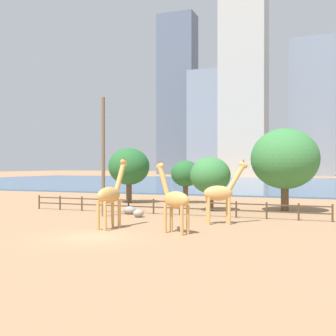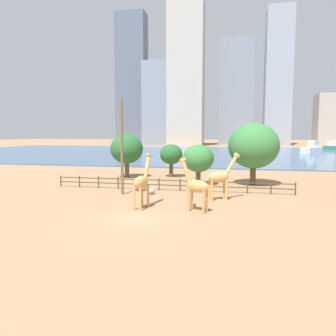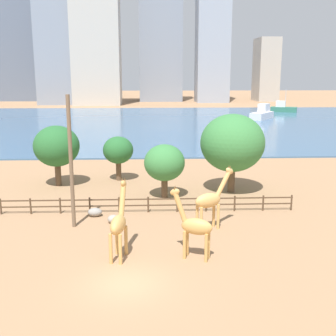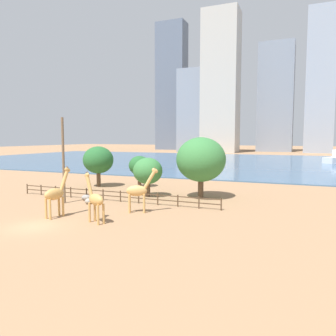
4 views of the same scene
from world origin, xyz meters
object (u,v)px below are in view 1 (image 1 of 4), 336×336
(utility_pole, at_px, (103,157))
(boulder_near_fence, at_px, (138,213))
(tree_left_large, at_px, (186,174))
(tree_center_broad, at_px, (129,167))
(giraffe_young, at_px, (221,193))
(giraffe_tall, at_px, (111,195))
(giraffe_companion, at_px, (175,199))
(tree_left_small, at_px, (210,176))
(tree_right_tall, at_px, (285,159))
(boulder_by_pole, at_px, (130,210))

(utility_pole, relative_size, boulder_near_fence, 11.27)
(utility_pole, height_order, tree_left_large, utility_pole)
(boulder_near_fence, xyz_separation_m, tree_center_broad, (-6.45, 11.36, 3.69))
(tree_left_large, bearing_deg, giraffe_young, -62.84)
(giraffe_tall, xyz_separation_m, giraffe_young, (6.21, 4.66, -0.03))
(giraffe_companion, height_order, giraffe_young, giraffe_young)
(boulder_near_fence, relative_size, tree_left_large, 0.18)
(giraffe_tall, distance_m, boulder_near_fence, 6.54)
(utility_pole, distance_m, tree_left_small, 10.18)
(giraffe_tall, distance_m, tree_right_tall, 17.52)
(tree_center_broad, height_order, tree_right_tall, tree_right_tall)
(utility_pole, relative_size, tree_left_large, 2.06)
(giraffe_companion, bearing_deg, tree_right_tall, -86.49)
(boulder_near_fence, bearing_deg, boulder_by_pole, 133.74)
(boulder_near_fence, height_order, tree_right_tall, tree_right_tall)
(giraffe_companion, distance_m, tree_left_small, 13.23)
(utility_pole, xyz_separation_m, boulder_near_fence, (2.83, 0.62, -4.50))
(tree_left_large, distance_m, tree_left_small, 8.09)
(boulder_near_fence, relative_size, boulder_by_pole, 0.76)
(giraffe_young, distance_m, tree_left_small, 8.78)
(boulder_near_fence, xyz_separation_m, tree_right_tall, (10.52, 8.22, 4.40))
(boulder_near_fence, height_order, tree_left_small, tree_left_small)
(giraffe_young, relative_size, boulder_by_pole, 4.09)
(giraffe_young, bearing_deg, utility_pole, 149.56)
(boulder_near_fence, relative_size, tree_right_tall, 0.11)
(boulder_near_fence, bearing_deg, utility_pole, -167.62)
(utility_pole, distance_m, boulder_near_fence, 5.36)
(giraffe_young, relative_size, boulder_near_fence, 5.35)
(giraffe_companion, relative_size, giraffe_young, 0.98)
(giraffe_tall, height_order, tree_right_tall, tree_right_tall)
(giraffe_tall, height_order, giraffe_companion, giraffe_tall)
(giraffe_tall, distance_m, giraffe_companion, 4.56)
(giraffe_tall, xyz_separation_m, boulder_by_pole, (-2.48, 7.85, -1.88))
(tree_left_large, bearing_deg, tree_left_small, -55.17)
(boulder_by_pole, xyz_separation_m, tree_left_large, (1.07, 11.64, 2.86))
(boulder_near_fence, bearing_deg, giraffe_companion, -49.92)
(boulder_near_fence, bearing_deg, tree_left_small, 58.30)
(utility_pole, xyz_separation_m, tree_left_large, (2.32, 13.92, -1.62))
(tree_left_large, bearing_deg, giraffe_tall, -85.87)
(giraffe_tall, distance_m, tree_center_broad, 19.12)
(boulder_by_pole, distance_m, tree_center_broad, 11.47)
(tree_center_broad, bearing_deg, boulder_by_pole, -63.37)
(giraffe_companion, bearing_deg, tree_left_small, -61.60)
(tree_left_small, bearing_deg, utility_pole, -133.66)
(giraffe_tall, relative_size, tree_center_broad, 0.78)
(giraffe_tall, distance_m, tree_left_small, 13.28)
(boulder_by_pole, bearing_deg, giraffe_tall, -72.49)
(giraffe_tall, relative_size, boulder_by_pole, 4.22)
(tree_center_broad, xyz_separation_m, tree_left_small, (10.56, -4.71, -0.80))
(giraffe_tall, xyz_separation_m, giraffe_companion, (4.55, -0.27, -0.14))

